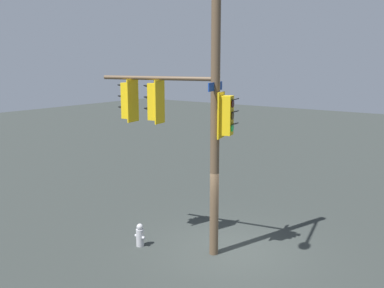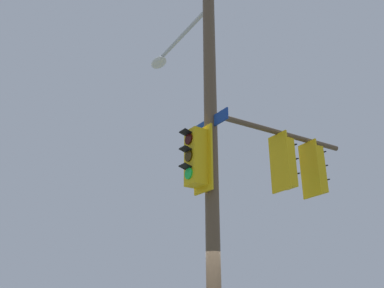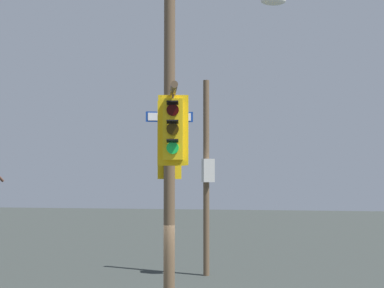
# 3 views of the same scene
# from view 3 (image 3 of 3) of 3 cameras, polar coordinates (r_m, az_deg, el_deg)

# --- Properties ---
(main_signal_pole_assembly) EXTENTS (4.40, 3.28, 8.30)m
(main_signal_pole_assembly) POSITION_cam_3_polar(r_m,az_deg,el_deg) (12.46, -1.69, 0.84)
(main_signal_pole_assembly) COLOR brown
(main_signal_pole_assembly) RESTS_ON ground
(secondary_pole_assembly) EXTENTS (0.74, 0.52, 7.00)m
(secondary_pole_assembly) POSITION_cam_3_polar(r_m,az_deg,el_deg) (20.19, 1.51, -3.15)
(secondary_pole_assembly) COLOR brown
(secondary_pole_assembly) RESTS_ON ground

